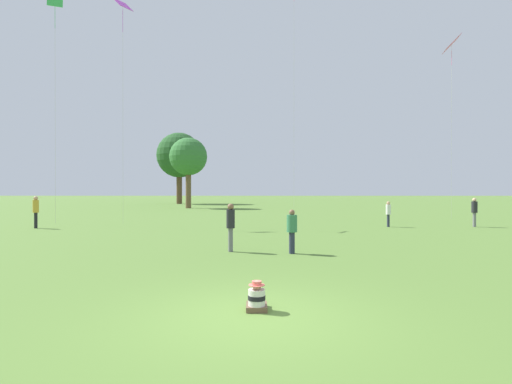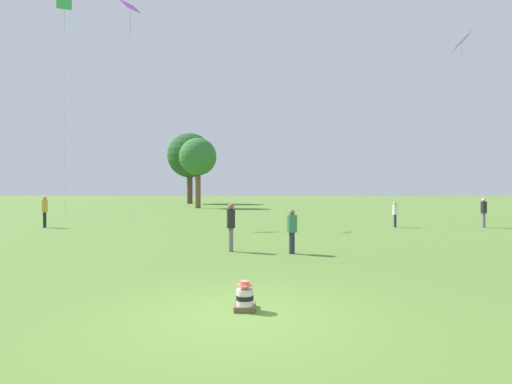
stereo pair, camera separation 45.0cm
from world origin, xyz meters
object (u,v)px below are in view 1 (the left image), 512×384
(kite_0, at_px, (123,12))
(kite_1, at_px, (452,47))
(distant_tree_0, at_px, (179,155))
(person_standing_3, at_px, (388,212))
(seated_toddler, at_px, (257,298))
(person_standing_4, at_px, (36,209))
(person_standing_2, at_px, (292,228))
(person_standing_1, at_px, (231,222))
(kite_2, at_px, (55,11))
(person_standing_0, at_px, (474,209))
(distant_tree_1, at_px, (188,157))

(kite_0, bearing_deg, kite_1, -2.74)
(distant_tree_0, bearing_deg, person_standing_3, -62.74)
(seated_toddler, distance_m, person_standing_4, 20.19)
(seated_toddler, relative_size, kite_0, 0.04)
(kite_0, distance_m, distant_tree_0, 38.29)
(person_standing_4, xyz_separation_m, distant_tree_0, (0.06, 40.85, 6.61))
(seated_toddler, relative_size, person_standing_2, 0.36)
(person_standing_1, xyz_separation_m, kite_2, (-12.41, 11.93, 12.96))
(person_standing_1, height_order, kite_0, kite_0)
(seated_toddler, distance_m, kite_1, 29.92)
(person_standing_0, bearing_deg, kite_2, -158.21)
(distant_tree_0, bearing_deg, person_standing_0, -57.18)
(seated_toddler, distance_m, distant_tree_1, 42.41)
(person_standing_3, bearing_deg, kite_2, 98.96)
(kite_1, bearing_deg, person_standing_4, -18.94)
(seated_toddler, height_order, kite_0, kite_0)
(person_standing_2, bearing_deg, person_standing_0, -92.85)
(person_standing_4, height_order, distant_tree_0, distant_tree_0)
(person_standing_2, xyz_separation_m, person_standing_4, (-14.00, 9.03, 0.23))
(kite_2, bearing_deg, person_standing_0, 18.16)
(person_standing_1, xyz_separation_m, person_standing_4, (-11.85, 8.62, 0.08))
(seated_toddler, xyz_separation_m, kite_0, (-8.90, 18.82, 13.66))
(person_standing_4, height_order, kite_1, kite_1)
(person_standing_3, relative_size, kite_2, 0.10)
(person_standing_1, relative_size, person_standing_3, 1.13)
(kite_1, bearing_deg, seated_toddler, 23.71)
(person_standing_3, bearing_deg, distant_tree_0, 42.37)
(seated_toddler, height_order, person_standing_1, person_standing_1)
(kite_2, relative_size, distant_tree_1, 1.77)
(distant_tree_0, relative_size, distant_tree_1, 1.33)
(person_standing_1, relative_size, distant_tree_1, 0.20)
(seated_toddler, relative_size, distant_tree_1, 0.06)
(seated_toddler, xyz_separation_m, person_standing_2, (1.18, 6.54, 0.68))
(kite_0, bearing_deg, person_standing_0, -18.28)
(seated_toddler, bearing_deg, person_standing_2, 79.04)
(kite_1, distance_m, distant_tree_0, 43.56)
(seated_toddler, bearing_deg, kite_1, 56.84)
(person_standing_1, xyz_separation_m, distant_tree_1, (-7.60, 34.16, 5.15))
(seated_toddler, height_order, person_standing_3, person_standing_3)
(kite_2, bearing_deg, distant_tree_1, 100.83)
(person_standing_4, bearing_deg, person_standing_0, 39.34)
(person_standing_0, distance_m, distant_tree_0, 47.82)
(kite_1, bearing_deg, kite_2, -25.74)
(seated_toddler, relative_size, person_standing_3, 0.36)
(seated_toddler, distance_m, person_standing_2, 6.67)
(person_standing_4, bearing_deg, person_standing_2, 4.16)
(person_standing_3, distance_m, kite_2, 24.97)
(kite_0, relative_size, distant_tree_1, 1.72)
(person_standing_3, relative_size, distant_tree_1, 0.18)
(kite_0, bearing_deg, person_standing_4, -152.83)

